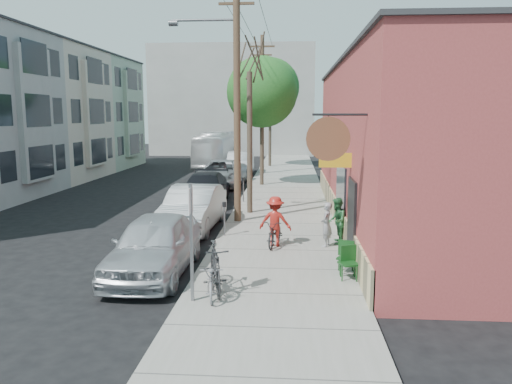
# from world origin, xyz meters

# --- Properties ---
(ground) EXTENTS (120.00, 120.00, 0.00)m
(ground) POSITION_xyz_m (0.00, 0.00, 0.00)
(ground) COLOR black
(sidewalk) EXTENTS (4.50, 58.00, 0.15)m
(sidewalk) POSITION_xyz_m (4.25, 11.00, 0.07)
(sidewalk) COLOR gray
(sidewalk) RESTS_ON ground
(cafe_building) EXTENTS (6.60, 20.20, 6.61)m
(cafe_building) POSITION_xyz_m (8.99, 4.99, 3.30)
(cafe_building) COLOR #943737
(cafe_building) RESTS_ON ground
(apartment_row) EXTENTS (6.30, 32.00, 9.00)m
(apartment_row) POSITION_xyz_m (-11.85, 14.00, 4.50)
(apartment_row) COLOR #95A68D
(apartment_row) RESTS_ON ground
(end_cap_building) EXTENTS (18.00, 8.00, 12.00)m
(end_cap_building) POSITION_xyz_m (-2.00, 42.00, 6.00)
(end_cap_building) COLOR gray
(end_cap_building) RESTS_ON ground
(sign_post) EXTENTS (0.07, 0.45, 2.80)m
(sign_post) POSITION_xyz_m (2.35, -4.62, 1.83)
(sign_post) COLOR slate
(sign_post) RESTS_ON sidewalk
(parking_meter_near) EXTENTS (0.14, 0.14, 1.24)m
(parking_meter_near) POSITION_xyz_m (2.25, 1.78, 0.98)
(parking_meter_near) COLOR slate
(parking_meter_near) RESTS_ON sidewalk
(parking_meter_far) EXTENTS (0.14, 0.14, 1.24)m
(parking_meter_far) POSITION_xyz_m (2.25, 8.85, 0.98)
(parking_meter_far) COLOR slate
(parking_meter_far) RESTS_ON sidewalk
(utility_pole_near) EXTENTS (3.57, 0.28, 10.00)m
(utility_pole_near) POSITION_xyz_m (2.39, 4.36, 5.41)
(utility_pole_near) COLOR #503A28
(utility_pole_near) RESTS_ON sidewalk
(utility_pole_far) EXTENTS (1.80, 0.28, 10.00)m
(utility_pole_far) POSITION_xyz_m (2.45, 21.35, 5.34)
(utility_pole_far) COLOR #503A28
(utility_pole_far) RESTS_ON sidewalk
(tree_bare) EXTENTS (0.24, 0.24, 6.18)m
(tree_bare) POSITION_xyz_m (2.80, 6.18, 3.24)
(tree_bare) COLOR #44392C
(tree_bare) RESTS_ON sidewalk
(tree_leafy_mid) EXTENTS (4.33, 4.33, 7.86)m
(tree_leafy_mid) POSITION_xyz_m (2.80, 15.15, 5.84)
(tree_leafy_mid) COLOR #44392C
(tree_leafy_mid) RESTS_ON sidewalk
(tree_leafy_far) EXTENTS (4.85, 4.85, 9.02)m
(tree_leafy_far) POSITION_xyz_m (2.80, 26.64, 6.73)
(tree_leafy_far) COLOR #44392C
(tree_leafy_far) RESTS_ON sidewalk
(patio_chair_a) EXTENTS (0.66, 0.66, 0.88)m
(patio_chair_a) POSITION_xyz_m (6.20, -2.27, 0.59)
(patio_chair_a) COLOR #113D15
(patio_chair_a) RESTS_ON sidewalk
(patio_chair_b) EXTENTS (0.66, 0.66, 0.88)m
(patio_chair_b) POSITION_xyz_m (6.20, -2.80, 0.59)
(patio_chair_b) COLOR #113D15
(patio_chair_b) RESTS_ON sidewalk
(patron_grey) EXTENTS (0.51, 0.63, 1.48)m
(patron_grey) POSITION_xyz_m (5.83, 0.56, 0.89)
(patron_grey) COLOR gray
(patron_grey) RESTS_ON sidewalk
(patron_green) EXTENTS (0.68, 0.83, 1.58)m
(patron_green) POSITION_xyz_m (6.20, 0.93, 0.94)
(patron_green) COLOR #286538
(patron_green) RESTS_ON sidewalk
(cyclist) EXTENTS (1.16, 0.77, 1.67)m
(cyclist) POSITION_xyz_m (4.13, 0.52, 0.98)
(cyclist) COLOR maroon
(cyclist) RESTS_ON sidewalk
(cyclist_bike) EXTENTS (0.89, 1.79, 0.90)m
(cyclist_bike) POSITION_xyz_m (4.13, 0.52, 0.60)
(cyclist_bike) COLOR black
(cyclist_bike) RESTS_ON sidewalk
(parked_bike_a) EXTENTS (1.06, 2.08, 1.20)m
(parked_bike_a) POSITION_xyz_m (2.79, -3.92, 0.75)
(parked_bike_a) COLOR black
(parked_bike_a) RESTS_ON sidewalk
(parked_bike_b) EXTENTS (0.77, 1.61, 0.81)m
(parked_bike_b) POSITION_xyz_m (2.76, -4.32, 0.56)
(parked_bike_b) COLOR slate
(parked_bike_b) RESTS_ON sidewalk
(car_0) EXTENTS (2.02, 5.00, 1.70)m
(car_0) POSITION_xyz_m (0.80, -2.29, 0.85)
(car_0) COLOR silver
(car_0) RESTS_ON ground
(car_1) EXTENTS (2.00, 5.25, 1.71)m
(car_1) POSITION_xyz_m (0.80, 3.30, 0.85)
(car_1) COLOR #9EA3A6
(car_1) RESTS_ON ground
(car_2) EXTENTS (2.26, 5.37, 1.55)m
(car_2) POSITION_xyz_m (0.27, 9.06, 0.77)
(car_2) COLOR black
(car_2) RESTS_ON ground
(car_3) EXTENTS (3.00, 6.06, 1.65)m
(car_3) POSITION_xyz_m (0.24, 15.20, 0.83)
(car_3) COLOR #9FA1A6
(car_3) RESTS_ON ground
(car_4) EXTENTS (1.95, 5.27, 1.72)m
(car_4) POSITION_xyz_m (0.80, 21.29, 0.86)
(car_4) COLOR #A2A7A9
(car_4) RESTS_ON ground
(bus) EXTENTS (2.60, 10.69, 2.97)m
(bus) POSITION_xyz_m (-2.00, 27.81, 1.49)
(bus) COLOR white
(bus) RESTS_ON ground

